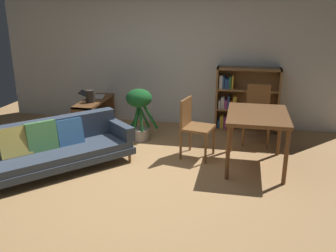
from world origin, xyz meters
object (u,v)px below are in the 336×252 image
Objects in this scene: dining_chair_far at (257,111)px; potted_floor_plant at (139,108)px; dining_chair_near at (193,124)px; media_console at (95,116)px; bookshelf at (242,100)px; desk_speaker at (91,96)px; dining_table at (257,120)px; open_laptop at (93,96)px; fabric_couch at (56,146)px.

potted_floor_plant is at bearing -170.22° from dining_chair_far.
dining_chair_near is 1.30m from dining_chair_far.
media_console is 1.24× the size of dining_chair_near.
bookshelf is (-0.26, 0.65, 0.02)m from dining_chair_far.
desk_speaker reaches higher than dining_table.
open_laptop is 0.50× the size of dining_chair_far.
dining_table reaches higher than media_console.
dining_chair_far is at bearing 41.83° from dining_chair_near.
desk_speaker is (0.12, -0.38, 0.08)m from open_laptop.
desk_speaker is at bearing -83.89° from media_console.
bookshelf is (2.54, 2.38, 0.22)m from fabric_couch.
media_console is at bearing 164.25° from potted_floor_plant.
open_laptop is at bearing 116.57° from media_console.
desk_speaker reaches higher than fabric_couch.
fabric_couch is at bearing -83.27° from open_laptop.
fabric_couch is 1.64m from potted_floor_plant.
dining_table is at bearing -11.88° from dining_chair_near.
media_console is 2.28× the size of open_laptop.
open_laptop is (-0.10, 0.20, 0.34)m from media_console.
media_console is 2.77m from bookshelf.
bookshelf reaches higher than fabric_couch.
dining_chair_near reaches higher than desk_speaker.
potted_floor_plant is (0.92, -0.09, -0.14)m from desk_speaker.
potted_floor_plant is at bearing -5.45° from desk_speaker.
potted_floor_plant is (0.94, -0.26, 0.28)m from media_console.
bookshelf is (2.66, 0.72, 0.26)m from media_console.
dining_chair_far is (0.97, 0.87, 0.03)m from dining_chair_near.
bookshelf reaches higher than media_console.
bookshelf is at bearing 43.21° from fabric_couch.
open_laptop is 2.28m from dining_chair_near.
dining_chair_far reaches higher than dining_table.
bookshelf is at bearing 64.81° from dining_chair_near.
dining_chair_near is at bearing -138.17° from dining_chair_far.
dining_table is (2.88, -0.99, 0.41)m from media_console.
fabric_couch is 2.03m from dining_chair_near.
bookshelf is (2.76, 0.52, -0.08)m from open_laptop.
open_laptop is at bearing 158.23° from dining_table.
desk_speaker is 2.97m from dining_table.
dining_table is at bearing -91.98° from dining_chair_far.
dining_chair_far is (0.04, 1.06, -0.16)m from dining_table.
dining_chair_far is (2.79, 1.74, 0.20)m from fabric_couch.
dining_chair_far is (2.91, 0.08, 0.25)m from media_console.
fabric_couch is 2.03× the size of dining_chair_far.
fabric_couch is at bearing -148.14° from dining_chair_far.
dining_chair_near is at bearing -22.14° from media_console.
bookshelf reaches higher than dining_table.
dining_chair_near is at bearing -25.89° from open_laptop.
fabric_couch is 1.77× the size of media_console.
desk_speaker is 2.91m from dining_chair_far.
fabric_couch is 1.70× the size of bookshelf.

